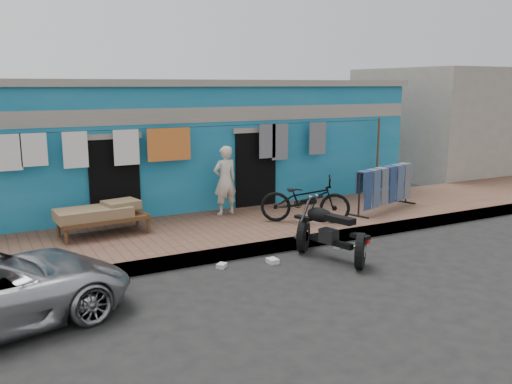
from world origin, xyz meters
name	(u,v)px	position (x,y,z in m)	size (l,w,h in m)	color
ground	(311,278)	(0.00, 0.00, 0.00)	(80.00, 80.00, 0.00)	black
sidewalk	(235,230)	(0.00, 3.00, 0.12)	(28.00, 3.00, 0.25)	brown
curb	(267,247)	(0.00, 1.55, 0.12)	(28.00, 0.10, 0.25)	gray
building	(172,142)	(0.00, 6.99, 1.69)	(12.20, 5.20, 3.36)	#136D97
neighbor_right	(456,122)	(11.00, 7.00, 1.90)	(6.00, 5.00, 3.80)	#9E9384
clothesline	(180,149)	(-0.76, 4.25, 1.81)	(10.06, 0.06, 2.10)	brown
seated_person	(225,180)	(0.23, 3.97, 1.06)	(0.58, 0.39, 1.61)	beige
bicycle	(305,194)	(1.48, 2.47, 0.88)	(0.69, 1.95, 1.26)	black
motorcycle	(331,231)	(0.89, 0.68, 0.56)	(1.04, 1.83, 1.12)	black
charpoy	(104,220)	(-2.68, 3.53, 0.56)	(1.90, 0.99, 0.62)	brown
jeans_rack	(384,188)	(3.85, 2.62, 0.79)	(2.28, 1.10, 1.08)	black
litter_a	(222,266)	(-1.12, 1.20, 0.04)	(0.18, 0.14, 0.08)	silver
litter_b	(337,246)	(1.44, 1.20, 0.04)	(0.17, 0.12, 0.08)	silver
litter_c	(273,261)	(-0.19, 0.99, 0.04)	(0.22, 0.18, 0.09)	silver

